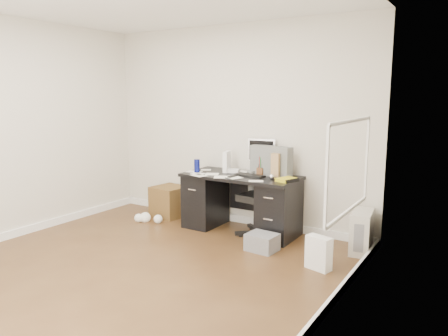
# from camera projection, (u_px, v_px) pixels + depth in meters

# --- Properties ---
(ground) EXTENTS (4.00, 4.00, 0.00)m
(ground) POSITION_uv_depth(u_px,v_px,m) (136.00, 268.00, 4.51)
(ground) COLOR #442A15
(ground) RESTS_ON ground
(room_shell) EXTENTS (4.02, 4.02, 2.71)m
(room_shell) POSITION_uv_depth(u_px,v_px,m) (135.00, 106.00, 4.24)
(room_shell) COLOR beige
(room_shell) RESTS_ON ground
(desk) EXTENTS (1.50, 0.70, 0.75)m
(desk) POSITION_uv_depth(u_px,v_px,m) (241.00, 201.00, 5.67)
(desk) COLOR black
(desk) RESTS_ON ground
(loose_papers) EXTENTS (1.10, 0.60, 0.00)m
(loose_papers) POSITION_uv_depth(u_px,v_px,m) (226.00, 174.00, 5.67)
(loose_papers) COLOR white
(loose_papers) RESTS_ON desk
(lcd_monitor) EXTENTS (0.39, 0.27, 0.46)m
(lcd_monitor) POSITION_uv_depth(u_px,v_px,m) (262.00, 156.00, 5.71)
(lcd_monitor) COLOR silver
(lcd_monitor) RESTS_ON desk
(keyboard) EXTENTS (0.41, 0.18, 0.02)m
(keyboard) POSITION_uv_depth(u_px,v_px,m) (250.00, 175.00, 5.52)
(keyboard) COLOR black
(keyboard) RESTS_ON desk
(computer_mouse) EXTENTS (0.09, 0.09, 0.07)m
(computer_mouse) POSITION_uv_depth(u_px,v_px,m) (272.00, 177.00, 5.31)
(computer_mouse) COLOR silver
(computer_mouse) RESTS_ON desk
(travel_mug) EXTENTS (0.09, 0.09, 0.17)m
(travel_mug) POSITION_uv_depth(u_px,v_px,m) (197.00, 166.00, 5.79)
(travel_mug) COLOR navy
(travel_mug) RESTS_ON desk
(white_binder) EXTENTS (0.18, 0.26, 0.27)m
(white_binder) POSITION_uv_depth(u_px,v_px,m) (227.00, 162.00, 5.83)
(white_binder) COLOR white
(white_binder) RESTS_ON desk
(magazine_file) EXTENTS (0.15, 0.27, 0.31)m
(magazine_file) POSITION_uv_depth(u_px,v_px,m) (278.00, 165.00, 5.45)
(magazine_file) COLOR #9E754C
(magazine_file) RESTS_ON desk
(pen_cup) EXTENTS (0.11, 0.11, 0.24)m
(pen_cup) POSITION_uv_depth(u_px,v_px,m) (261.00, 166.00, 5.56)
(pen_cup) COLOR #562B18
(pen_cup) RESTS_ON desk
(yellow_book) EXTENTS (0.24, 0.27, 0.04)m
(yellow_book) POSITION_uv_depth(u_px,v_px,m) (287.00, 180.00, 5.19)
(yellow_book) COLOR gold
(yellow_book) RESTS_ON desk
(paper_remote) EXTENTS (0.29, 0.27, 0.02)m
(paper_remote) POSITION_uv_depth(u_px,v_px,m) (233.00, 176.00, 5.45)
(paper_remote) COLOR white
(paper_remote) RESTS_ON desk
(office_chair) EXTENTS (0.71, 0.71, 1.13)m
(office_chair) POSITION_uv_depth(u_px,v_px,m) (263.00, 192.00, 5.45)
(office_chair) COLOR #535653
(office_chair) RESTS_ON ground
(pc_tower) EXTENTS (0.27, 0.50, 0.47)m
(pc_tower) POSITION_uv_depth(u_px,v_px,m) (362.00, 232.00, 4.94)
(pc_tower) COLOR beige
(pc_tower) RESTS_ON ground
(shopping_bag) EXTENTS (0.30, 0.24, 0.35)m
(shopping_bag) POSITION_uv_depth(u_px,v_px,m) (319.00, 253.00, 4.45)
(shopping_bag) COLOR white
(shopping_bag) RESTS_ON ground
(wicker_basket) EXTENTS (0.49, 0.49, 0.44)m
(wicker_basket) POSITION_uv_depth(u_px,v_px,m) (170.00, 201.00, 6.41)
(wicker_basket) COLOR #4D3117
(wicker_basket) RESTS_ON ground
(desk_printer) EXTENTS (0.35, 0.30, 0.20)m
(desk_printer) POSITION_uv_depth(u_px,v_px,m) (262.00, 242.00, 5.01)
(desk_printer) COLOR slate
(desk_printer) RESTS_ON ground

